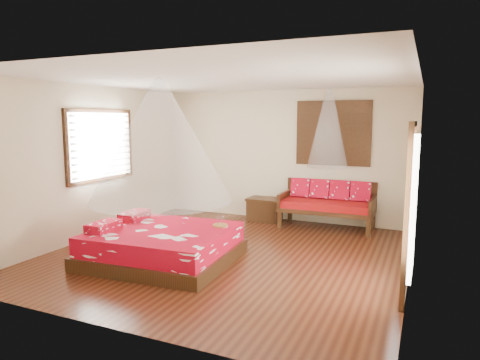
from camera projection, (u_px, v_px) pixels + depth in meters
name	position (u px, v px, depth m)	size (l,w,h in m)	color
room	(227.00, 169.00, 6.77)	(5.54, 5.54, 2.84)	black
bed	(162.00, 245.00, 6.63)	(2.21, 2.03, 0.64)	black
daybed	(328.00, 202.00, 8.61)	(1.85, 0.82, 0.96)	black
storage_chest	(265.00, 209.00, 9.26)	(0.72, 0.53, 0.50)	black
shutter_panel	(333.00, 133.00, 8.72)	(1.52, 0.06, 1.32)	black
window_left	(101.00, 145.00, 7.99)	(0.10, 1.74, 1.34)	black
glazed_door	(408.00, 212.00, 5.18)	(0.08, 1.02, 2.16)	black
wine_tray	(220.00, 223.00, 6.77)	(0.24, 0.24, 0.20)	brown
mosquito_net_main	(160.00, 142.00, 6.40)	(2.15, 2.15, 1.80)	white
mosquito_net_daybed	(328.00, 129.00, 8.28)	(0.78, 0.78, 1.50)	white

